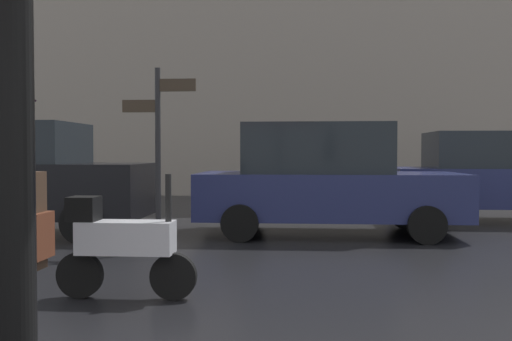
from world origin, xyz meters
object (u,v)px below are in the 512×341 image
Objects in this scene: parked_scooter at (122,243)px; parked_car_right at (17,178)px; parked_car_left at (494,176)px; pedestrian_with_bag at (8,247)px; parked_car_distant at (325,179)px; street_signpost at (158,140)px.

parked_car_right is at bearing 128.07° from parked_scooter.
parked_car_left is at bearing -148.97° from parked_car_right.
parked_car_distant reaches higher than pedestrian_with_bag.
pedestrian_with_bag is at bearing -90.59° from parked_scooter.
pedestrian_with_bag is 1.09× the size of parked_scooter.
parked_scooter is 0.53× the size of street_signpost.
parked_scooter is at bearing 143.51° from parked_car_right.
parked_car_left is (5.84, 8.72, 0.09)m from pedestrian_with_bag.
parked_scooter is 2.85m from street_signpost.
parked_car_left is at bearing -106.69° from pedestrian_with_bag.
parked_scooter is at bearing -83.60° from street_signpost.
pedestrian_with_bag is at bearing 47.19° from parked_car_left.
parked_scooter is at bearing 64.13° from parked_car_distant.
pedestrian_with_bag is 10.49m from parked_car_left.
parked_car_distant is (2.22, 6.59, 0.10)m from pedestrian_with_bag.
pedestrian_with_bag reaches higher than parked_scooter.
parked_scooter is 0.33× the size of parked_car_left.
street_signpost is at bearing 168.76° from parked_car_right.
street_signpost is (-2.49, -1.86, 0.66)m from parked_car_distant.
parked_car_left is 4.20m from parked_car_distant.
pedestrian_with_bag is at bearing -86.69° from street_signpost.
parked_car_distant is at bearing 63.91° from parked_scooter.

